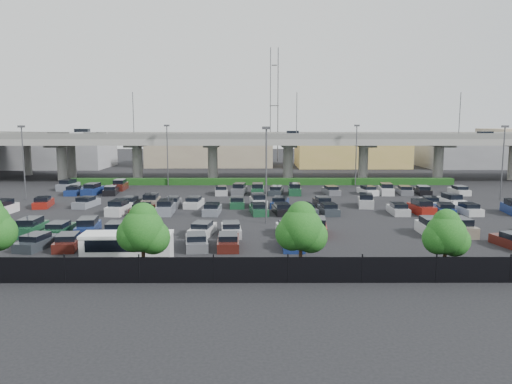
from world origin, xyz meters
TOP-DOWN VIEW (x-y plane):
  - ground at (0.00, 0.00)m, footprint 280.00×280.00m
  - overpass at (-0.25, 32.01)m, footprint 150.00×13.00m
  - on_ramp at (-52.10, 43.05)m, footprint 50.93×30.13m
  - hedge at (0.00, 25.00)m, footprint 66.00×1.60m
  - fence at (-0.05, -28.00)m, footprint 70.00×0.10m
  - tree_row at (0.70, -26.53)m, footprint 65.07×3.66m
  - shuttle_bus at (-11.15, -22.58)m, footprint 7.03×2.61m
  - parked_cars at (-1.75, -3.12)m, footprint 62.95×41.66m
  - light_poles at (-4.13, 2.00)m, footprint 66.90×48.38m
  - distant_buildings at (12.38, 61.81)m, footprint 138.00×24.00m
  - comm_tower at (4.00, 74.00)m, footprint 2.40×2.40m

SIDE VIEW (x-z plane):
  - ground at x=0.00m, z-range 0.00..0.00m
  - hedge at x=0.00m, z-range 0.00..1.10m
  - parked_cars at x=-1.75m, z-range -0.21..1.46m
  - fence at x=-0.05m, z-range -0.10..1.90m
  - shuttle_bus at x=-11.15m, z-range 0.10..2.33m
  - tree_row at x=0.70m, z-range 0.55..6.49m
  - distant_buildings at x=12.38m, z-range -0.76..8.24m
  - light_poles at x=-4.13m, z-range 1.09..11.39m
  - on_ramp at x=-52.10m, z-range 2.46..11.26m
  - overpass at x=-0.25m, z-range -0.93..14.87m
  - comm_tower at x=4.00m, z-range 0.61..30.61m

